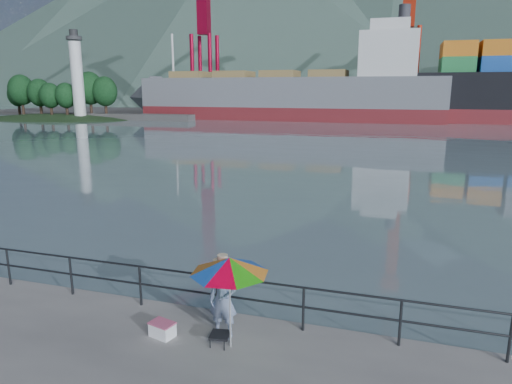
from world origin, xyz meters
TOP-DOWN VIEW (x-y plane):
  - harbor_water at (0.00, 130.00)m, footprint 500.00×280.00m
  - far_dock at (10.00, 93.00)m, footprint 200.00×40.00m
  - guardrail at (0.00, 1.70)m, footprint 22.00×0.06m
  - mountains at (38.82, 207.75)m, footprint 600.00×332.80m
  - lighthouse_islet at (-54.97, 61.99)m, footprint 48.00×26.40m
  - fisherman at (1.44, 0.97)m, footprint 0.63×0.43m
  - beach_umbrella at (1.72, 0.63)m, footprint 1.94×1.94m
  - folding_stool at (1.49, 0.61)m, footprint 0.44×0.44m
  - cooler_bag at (0.20, 0.57)m, footprint 0.57×0.45m
  - fishing_rod at (1.11, 1.90)m, footprint 0.22×1.81m
  - bulk_carrier at (-12.43, 72.37)m, footprint 52.32×9.06m

SIDE VIEW (x-z plane):
  - harbor_water at x=0.00m, z-range 0.00..0.00m
  - far_dock at x=10.00m, z-range -0.20..0.20m
  - fishing_rod at x=1.11m, z-range -0.64..0.64m
  - folding_stool at x=1.49m, z-range 0.01..0.26m
  - cooler_bag at x=0.20m, z-range 0.00..0.29m
  - lighthouse_islet at x=-54.97m, z-range -9.34..9.86m
  - guardrail at x=0.00m, z-range 0.01..1.03m
  - fisherman at x=1.44m, z-range 0.00..1.69m
  - beach_umbrella at x=1.72m, z-range 0.80..2.73m
  - bulk_carrier at x=-12.43m, z-range -3.14..11.36m
  - mountains at x=38.82m, z-range -4.45..75.55m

